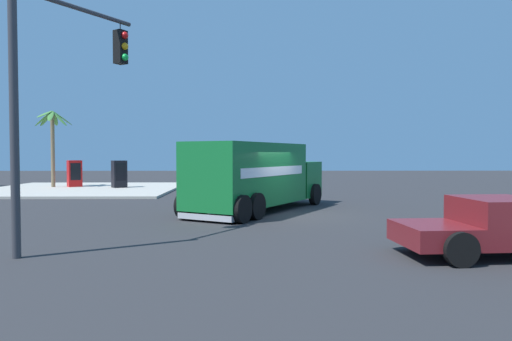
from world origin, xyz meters
name	(u,v)px	position (x,y,z in m)	size (l,w,h in m)	color
ground_plane	(290,215)	(0.00, 0.00, 0.00)	(100.00, 100.00, 0.00)	#2B2B2D
sidewalk_corner_far	(82,189)	(12.87, 12.87, 0.07)	(12.50, 12.50, 0.14)	#B2ADA0
delivery_truck	(257,176)	(1.19, 1.29, 1.50)	(8.55, 6.38, 2.87)	#146B2D
traffic_light_primary	(55,83)	(-6.77, 6.44, 4.19)	(3.16, 2.05, 6.46)	#38383D
pickup_maroon	(506,225)	(-7.54, -4.50, 0.73)	(2.54, 5.33, 1.38)	maroon
vending_machine_red	(75,173)	(14.32, 13.92, 1.07)	(1.12, 1.16, 1.85)	red
vending_machine_blue	(119,174)	(13.43, 10.54, 1.07)	(1.12, 1.16, 1.85)	black
palm_tree_far	(52,134)	(14.00, 15.31, 3.81)	(2.85, 2.48, 5.33)	#7A6647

